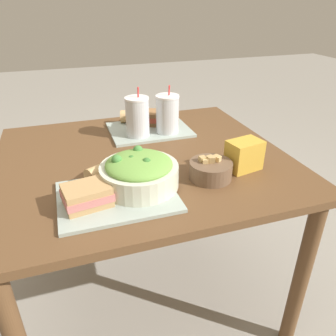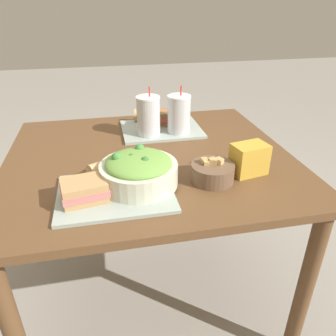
# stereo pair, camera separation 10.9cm
# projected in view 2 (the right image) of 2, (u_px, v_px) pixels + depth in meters

# --- Properties ---
(ground_plane) EXTENTS (12.00, 12.00, 0.00)m
(ground_plane) POSITION_uv_depth(u_px,v_px,m) (153.00, 290.00, 1.69)
(ground_plane) COLOR gray
(dining_table) EXTENTS (1.13, 1.00, 0.77)m
(dining_table) POSITION_uv_depth(u_px,v_px,m) (150.00, 178.00, 1.37)
(dining_table) COLOR brown
(dining_table) RESTS_ON ground_plane
(tray_near) EXTENTS (0.37, 0.29, 0.01)m
(tray_near) POSITION_uv_depth(u_px,v_px,m) (116.00, 193.00, 1.06)
(tray_near) COLOR #99A89E
(tray_near) RESTS_ON dining_table
(tray_far) EXTENTS (0.37, 0.29, 0.01)m
(tray_far) POSITION_uv_depth(u_px,v_px,m) (161.00, 129.00, 1.56)
(tray_far) COLOR #99A89E
(tray_far) RESTS_ON dining_table
(salad_bowl) EXTENTS (0.26, 0.26, 0.12)m
(salad_bowl) POSITION_uv_depth(u_px,v_px,m) (139.00, 170.00, 1.08)
(salad_bowl) COLOR beige
(salad_bowl) RESTS_ON tray_near
(soup_bowl) EXTENTS (0.15, 0.15, 0.08)m
(soup_bowl) POSITION_uv_depth(u_px,v_px,m) (212.00, 172.00, 1.13)
(soup_bowl) COLOR brown
(soup_bowl) RESTS_ON dining_table
(sandwich_near) EXTENTS (0.16, 0.13, 0.06)m
(sandwich_near) POSITION_uv_depth(u_px,v_px,m) (85.00, 190.00, 1.01)
(sandwich_near) COLOR tan
(sandwich_near) RESTS_ON tray_near
(baguette_near) EXTENTS (0.13, 0.11, 0.06)m
(baguette_near) POSITION_uv_depth(u_px,v_px,m) (106.00, 169.00, 1.13)
(baguette_near) COLOR tan
(baguette_near) RESTS_ON tray_near
(sandwich_far) EXTENTS (0.16, 0.14, 0.06)m
(sandwich_far) POSITION_uv_depth(u_px,v_px,m) (162.00, 117.00, 1.60)
(sandwich_far) COLOR olive
(sandwich_far) RESTS_ON tray_far
(baguette_far) EXTENTS (0.12, 0.09, 0.06)m
(baguette_far) POSITION_uv_depth(u_px,v_px,m) (146.00, 115.00, 1.63)
(baguette_far) COLOR tan
(baguette_far) RESTS_ON tray_far
(drink_cup_dark) EXTENTS (0.11, 0.11, 0.22)m
(drink_cup_dark) POSITION_uv_depth(u_px,v_px,m) (148.00, 117.00, 1.45)
(drink_cup_dark) COLOR silver
(drink_cup_dark) RESTS_ON tray_far
(drink_cup_red) EXTENTS (0.11, 0.11, 0.22)m
(drink_cup_red) POSITION_uv_depth(u_px,v_px,m) (179.00, 115.00, 1.48)
(drink_cup_red) COLOR silver
(drink_cup_red) RESTS_ON tray_far
(chip_bag) EXTENTS (0.14, 0.11, 0.11)m
(chip_bag) POSITION_uv_depth(u_px,v_px,m) (249.00, 159.00, 1.17)
(chip_bag) COLOR gold
(chip_bag) RESTS_ON dining_table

